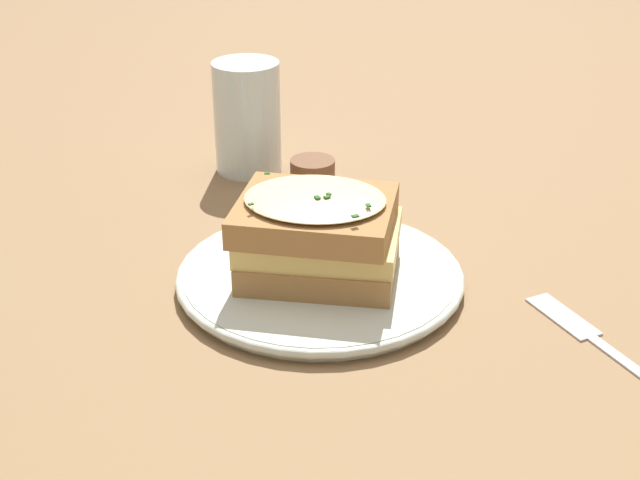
{
  "coord_description": "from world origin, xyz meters",
  "views": [
    {
      "loc": [
        0.01,
        -0.65,
        0.38
      ],
      "look_at": [
        -0.03,
        0.0,
        0.04
      ],
      "focal_mm": 50.0,
      "sensor_mm": 36.0,
      "label": 1
    }
  ],
  "objects_px": {
    "water_glass": "(247,117)",
    "condiment_pot": "(313,174)",
    "dinner_plate": "(320,276)",
    "sandwich": "(318,234)",
    "fork": "(592,336)"
  },
  "relations": [
    {
      "from": "water_glass",
      "to": "condiment_pot",
      "type": "relative_size",
      "value": 2.58
    },
    {
      "from": "sandwich",
      "to": "water_glass",
      "type": "height_order",
      "value": "water_glass"
    },
    {
      "from": "dinner_plate",
      "to": "condiment_pot",
      "type": "bearing_deg",
      "value": 95.51
    },
    {
      "from": "sandwich",
      "to": "fork",
      "type": "height_order",
      "value": "sandwich"
    },
    {
      "from": "dinner_plate",
      "to": "condiment_pot",
      "type": "relative_size",
      "value": 5.21
    },
    {
      "from": "water_glass",
      "to": "fork",
      "type": "distance_m",
      "value": 0.44
    },
    {
      "from": "fork",
      "to": "water_glass",
      "type": "bearing_deg",
      "value": 104.6
    },
    {
      "from": "sandwich",
      "to": "fork",
      "type": "relative_size",
      "value": 0.87
    },
    {
      "from": "sandwich",
      "to": "water_glass",
      "type": "distance_m",
      "value": 0.26
    },
    {
      "from": "dinner_plate",
      "to": "sandwich",
      "type": "bearing_deg",
      "value": -175.22
    },
    {
      "from": "dinner_plate",
      "to": "sandwich",
      "type": "relative_size",
      "value": 1.71
    },
    {
      "from": "dinner_plate",
      "to": "fork",
      "type": "relative_size",
      "value": 1.48
    },
    {
      "from": "water_glass",
      "to": "sandwich",
      "type": "bearing_deg",
      "value": -69.91
    },
    {
      "from": "sandwich",
      "to": "fork",
      "type": "distance_m",
      "value": 0.23
    },
    {
      "from": "dinner_plate",
      "to": "fork",
      "type": "distance_m",
      "value": 0.22
    }
  ]
}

